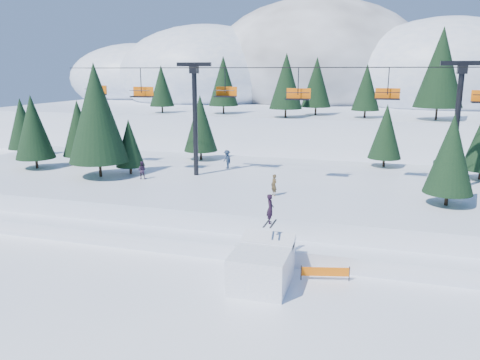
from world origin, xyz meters
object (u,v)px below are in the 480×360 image
(chairlift, at_px, (300,103))
(banner_near, at_px, (325,272))
(banner_far, at_px, (407,261))
(jump_kicker, at_px, (262,265))

(chairlift, bearing_deg, banner_near, -74.20)
(chairlift, bearing_deg, banner_far, -52.15)
(chairlift, relative_size, banner_near, 16.54)
(chairlift, height_order, banner_far, chairlift)
(jump_kicker, xyz_separation_m, banner_near, (3.43, 1.56, -0.64))
(jump_kicker, relative_size, banner_near, 1.81)
(jump_kicker, relative_size, banner_far, 1.76)
(chairlift, height_order, banner_near, chairlift)
(jump_kicker, bearing_deg, chairlift, 92.15)
(chairlift, bearing_deg, jump_kicker, -87.85)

